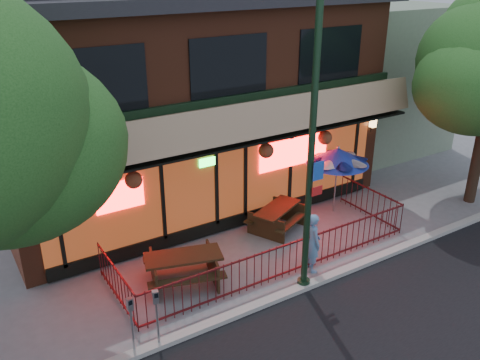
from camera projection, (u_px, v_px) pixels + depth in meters
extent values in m
plane|color=gray|center=(294.00, 279.00, 13.23)|extent=(80.00, 80.00, 0.00)
cube|color=#999993|center=(306.00, 286.00, 12.81)|extent=(80.00, 0.25, 0.12)
cube|color=brown|center=(170.00, 98.00, 17.54)|extent=(12.00, 8.00, 6.50)
cube|color=#59230F|center=(230.00, 180.00, 15.04)|extent=(11.00, 0.06, 2.60)
cube|color=#FF0C0C|center=(294.00, 152.00, 15.93)|extent=(2.60, 0.04, 0.90)
cube|color=#FF0C0C|center=(120.00, 196.00, 13.19)|extent=(1.30, 0.04, 0.80)
cube|color=tan|center=(239.00, 122.00, 13.92)|extent=(12.20, 1.33, 1.26)
cube|color=black|center=(99.00, 81.00, 11.96)|extent=(2.40, 0.06, 1.60)
cube|color=black|center=(229.00, 66.00, 13.72)|extent=(2.40, 0.06, 1.60)
cube|color=black|center=(330.00, 54.00, 15.47)|extent=(2.40, 0.06, 1.60)
cube|color=black|center=(231.00, 222.00, 15.58)|extent=(11.00, 0.12, 0.40)
cube|color=#FFC672|center=(373.00, 122.00, 17.29)|extent=(0.18, 0.18, 0.32)
cube|color=gray|center=(352.00, 75.00, 22.41)|extent=(6.00, 7.00, 6.00)
cube|color=#4F1114|center=(290.00, 244.00, 13.00)|extent=(8.40, 0.04, 0.04)
cube|color=#4F1114|center=(289.00, 271.00, 13.33)|extent=(8.40, 0.04, 0.04)
cube|color=#4F1114|center=(115.00, 268.00, 11.97)|extent=(0.04, 2.60, 0.04)
cube|color=#4F1114|center=(371.00, 190.00, 16.06)|extent=(0.04, 2.60, 0.04)
cylinder|color=#4F1114|center=(290.00, 259.00, 13.18)|extent=(0.02, 0.02, 1.00)
cylinder|color=black|center=(311.00, 158.00, 11.53)|extent=(0.16, 0.16, 7.00)
cylinder|color=black|center=(303.00, 283.00, 12.87)|extent=(0.32, 0.32, 0.20)
cube|color=#194CB2|center=(318.00, 171.00, 11.59)|extent=(0.30, 0.02, 0.45)
cube|color=red|center=(317.00, 191.00, 11.79)|extent=(0.30, 0.02, 0.22)
cube|color=#352413|center=(154.00, 274.00, 12.71)|extent=(0.47, 1.35, 0.79)
cube|color=#352413|center=(213.00, 265.00, 13.07)|extent=(0.47, 1.35, 0.79)
cube|color=#352413|center=(183.00, 256.00, 12.73)|extent=(2.08, 1.33, 0.06)
cube|color=#352413|center=(188.00, 280.00, 12.34)|extent=(1.94, 0.85, 0.05)
cube|color=#352413|center=(180.00, 255.00, 13.38)|extent=(1.94, 0.85, 0.05)
cube|color=#332412|center=(266.00, 228.00, 15.01)|extent=(0.58, 1.17, 0.72)
cube|color=#332412|center=(288.00, 210.00, 16.05)|extent=(0.58, 1.17, 0.72)
cube|color=#332412|center=(277.00, 208.00, 15.39)|extent=(1.88, 1.38, 0.06)
cube|color=#332412|center=(293.00, 221.00, 15.24)|extent=(1.69, 0.97, 0.05)
cube|color=#332412|center=(262.00, 212.00, 15.77)|extent=(1.69, 0.97, 0.05)
cylinder|color=gray|center=(336.00, 182.00, 16.39)|extent=(0.05, 0.05, 2.09)
cone|color=#1B2E96|center=(338.00, 156.00, 16.03)|extent=(2.00, 2.00, 0.52)
sphere|color=gray|center=(338.00, 147.00, 15.91)|extent=(0.09, 0.09, 0.09)
imported|color=#5A88B5|center=(313.00, 242.00, 13.30)|extent=(0.55, 0.69, 1.66)
cylinder|color=gray|center=(158.00, 325.00, 10.67)|extent=(0.05, 0.05, 1.16)
cube|color=gray|center=(155.00, 297.00, 10.39)|extent=(0.14, 0.13, 0.29)
cube|color=black|center=(156.00, 296.00, 10.33)|extent=(0.08, 0.02, 0.11)
cylinder|color=gray|center=(133.00, 332.00, 10.48)|extent=(0.05, 0.05, 1.14)
cube|color=gray|center=(130.00, 304.00, 10.21)|extent=(0.13, 0.12, 0.29)
cube|color=black|center=(131.00, 303.00, 10.14)|extent=(0.08, 0.01, 0.10)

